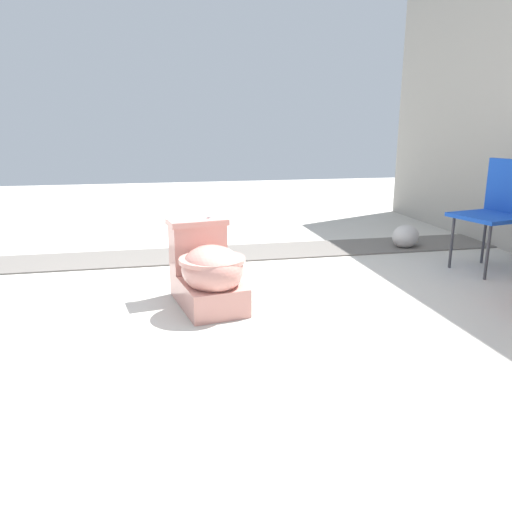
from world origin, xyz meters
TOP-DOWN VIEW (x-y plane):
  - ground_plane at (0.00, 0.00)m, footprint 14.00×14.00m
  - gravel_strip at (-1.23, 0.50)m, footprint 0.56×8.00m
  - toilet at (0.01, 0.01)m, footprint 0.69×0.48m
  - folding_chair_left at (-0.35, 2.25)m, footprint 0.52×0.52m
  - boulder_near at (-1.14, 1.94)m, footprint 0.35×0.37m

SIDE VIEW (x-z plane):
  - ground_plane at x=0.00m, z-range 0.00..0.00m
  - gravel_strip at x=-1.23m, z-range 0.00..0.01m
  - boulder_near at x=-1.14m, z-range 0.00..0.21m
  - toilet at x=0.01m, z-range -0.04..0.48m
  - folding_chair_left at x=-0.35m, z-range 0.09..0.93m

